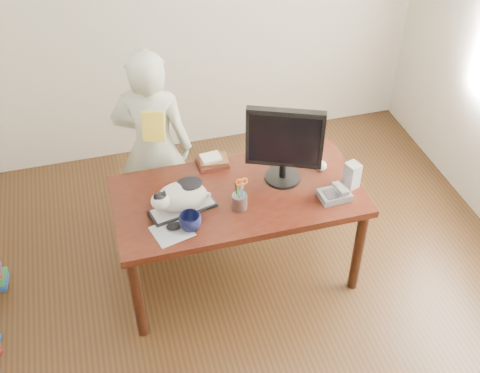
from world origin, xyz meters
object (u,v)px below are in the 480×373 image
Objects in this scene: monitor at (284,142)px; calculator at (302,149)px; pen_cup at (240,200)px; person at (154,148)px; mouse at (175,226)px; baseball at (321,166)px; cat at (180,196)px; book_stack at (213,161)px; phone at (335,194)px; speaker at (352,175)px; keyboard at (183,208)px; desk at (235,203)px; coffee_mug at (190,222)px.

monitor is 0.44m from calculator.
person is at bearing 118.83° from pen_cup.
mouse is 1.54× the size of baseball.
cat reaches higher than mouse.
monitor is 0.56m from book_stack.
person is at bearing 133.88° from calculator.
phone is 1.11× the size of speaker.
monitor is at bearing -160.21° from calculator.
keyboard is at bearing -148.20° from monitor.
baseball is at bearing 29.66° from monitor.
desk is 0.67m from phone.
pen_cup is 0.61m from phone.
cat is 1.00m from calculator.
keyboard is 0.17m from mouse.
desk is 0.52m from coffee_mug.
monitor is 0.46m from phone.
baseball is at bearing 0.16° from desk.
baseball is (0.02, 0.29, 0.01)m from phone.
baseball is (0.96, 0.31, -0.02)m from coffee_mug.
keyboard is 0.98m from calculator.
pen_cup is 0.95× the size of calculator.
cat is 0.18m from coffee_mug.
speaker is (0.75, 0.01, 0.02)m from pen_cup.
person is at bearing 138.57° from phone.
cat is at bearing -171.78° from baseball.
cat reaches higher than speaker.
person is (0.01, 0.83, -0.02)m from mouse.
keyboard is 5.84× the size of baseball.
pen_cup is 1.35× the size of speaker.
monitor is at bearing -33.65° from book_stack.
coffee_mug reaches higher than baseball.
desk is at bearing -179.84° from baseball.
cat reaches higher than keyboard.
pen_cup is 0.43m from mouse.
baseball is (0.62, 0.22, -0.03)m from pen_cup.
person reaches higher than keyboard.
book_stack reaches higher than calculator.
baseball is at bearing 18.04° from coffee_mug.
phone is (0.27, -0.25, -0.28)m from monitor.
baseball is 0.05× the size of person.
coffee_mug is (0.09, -0.02, 0.03)m from mouse.
person is at bearing 95.62° from coffee_mug.
keyboard is at bearing 115.05° from person.
person is (-1.04, 0.54, -0.03)m from baseball.
desk is 1.06× the size of person.
keyboard is 2.03× the size of book_stack.
cat is (-0.01, -0.00, 0.11)m from keyboard.
cat reaches higher than calculator.
monitor is (0.69, 0.10, 0.30)m from keyboard.
book_stack is (-0.09, 0.25, 0.18)m from desk.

